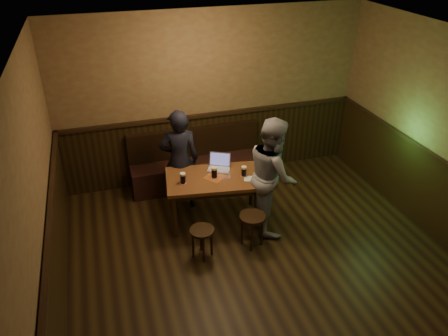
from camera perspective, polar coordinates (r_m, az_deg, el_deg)
name	(u,v)px	position (r m, az deg, el deg)	size (l,w,h in m)	color
room	(280,200)	(4.89, 7.35, -4.15)	(5.04, 6.04, 2.84)	black
bench	(197,167)	(7.31, -3.52, 0.18)	(2.20, 0.50, 0.95)	black
pub_table	(215,183)	(6.22, -1.17, -1.96)	(1.47, 0.98, 0.74)	#512E17
stool_left	(202,235)	(5.73, -2.89, -8.71)	(0.36, 0.36, 0.44)	black
stool_right	(252,221)	(5.90, 3.72, -6.97)	(0.47, 0.47, 0.48)	black
pint_left	(183,178)	(6.02, -5.39, -1.32)	(0.10, 0.10, 0.16)	#AC152C
pint_mid	(214,172)	(6.12, -1.28, -0.57)	(0.11, 0.11, 0.17)	#AC152C
pint_right	(244,171)	(6.17, 2.62, -0.42)	(0.10, 0.10, 0.15)	#AC152C
laptop	(219,165)	(6.37, -0.63, 0.43)	(0.39, 0.36, 0.22)	silver
menu	(252,179)	(6.15, 3.66, -1.40)	(0.22, 0.15, 0.00)	silver
person_suit	(180,160)	(6.50, -5.82, 1.01)	(0.58, 0.38, 1.60)	black
person_grey	(272,175)	(6.06, 6.34, -0.88)	(0.82, 0.64, 1.68)	gray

